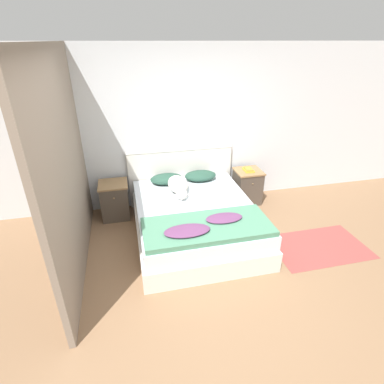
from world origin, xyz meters
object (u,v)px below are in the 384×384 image
(nightstand_right, at_px, (247,186))
(book_stack, at_px, (248,170))
(bed, at_px, (195,220))
(dog, at_px, (178,186))
(pillow_left, at_px, (167,179))
(pillow_right, at_px, (200,176))
(nightstand_left, at_px, (115,200))

(nightstand_right, xyz_separation_m, book_stack, (-0.01, -0.00, 0.31))
(bed, relative_size, dog, 2.78)
(nightstand_right, distance_m, pillow_left, 1.43)
(dog, bearing_deg, pillow_left, 111.24)
(pillow_left, bearing_deg, pillow_right, 0.00)
(nightstand_right, bearing_deg, nightstand_left, 180.00)
(dog, height_order, book_stack, dog)
(nightstand_right, xyz_separation_m, pillow_left, (-1.40, 0.01, 0.28))
(pillow_left, height_order, dog, dog)
(nightstand_right, height_order, dog, dog)
(bed, relative_size, book_stack, 9.30)
(pillow_left, distance_m, dog, 0.36)
(pillow_left, distance_m, book_stack, 1.39)
(nightstand_right, height_order, pillow_right, pillow_right)
(nightstand_left, relative_size, dog, 0.81)
(pillow_left, height_order, pillow_right, same)
(nightstand_right, height_order, pillow_left, pillow_left)
(pillow_right, height_order, book_stack, pillow_right)
(pillow_right, bearing_deg, book_stack, -0.81)
(bed, bearing_deg, pillow_right, 70.62)
(nightstand_left, bearing_deg, pillow_right, 0.33)
(nightstand_right, bearing_deg, dog, -165.60)
(bed, xyz_separation_m, dog, (-0.15, 0.46, 0.35))
(pillow_right, distance_m, book_stack, 0.83)
(pillow_left, xyz_separation_m, pillow_right, (0.56, 0.00, 0.00))
(bed, xyz_separation_m, book_stack, (1.11, 0.78, 0.36))
(nightstand_right, distance_m, book_stack, 0.31)
(book_stack, bearing_deg, pillow_right, 179.19)
(pillow_left, bearing_deg, nightstand_left, -179.45)
(nightstand_right, relative_size, pillow_right, 1.14)
(dog, xyz_separation_m, book_stack, (1.26, 0.32, 0.01))
(nightstand_left, height_order, dog, dog)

